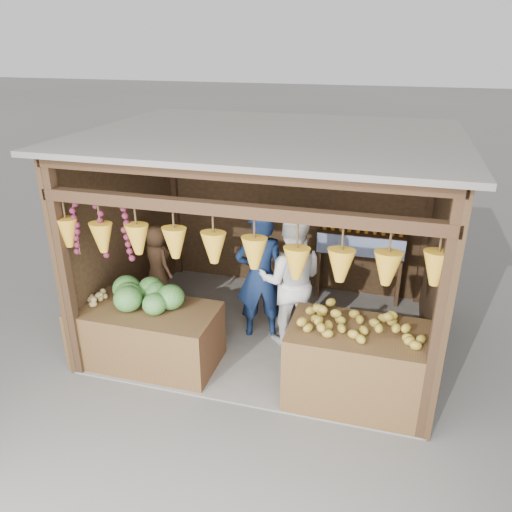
% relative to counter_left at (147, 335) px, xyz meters
% --- Properties ---
extents(ground, '(80.00, 80.00, 0.00)m').
position_rel_counter_left_xyz_m(ground, '(1.25, 1.03, -0.37)').
color(ground, '#514F49').
rests_on(ground, ground).
extents(stall_structure, '(4.30, 3.30, 2.66)m').
position_rel_counter_left_xyz_m(stall_structure, '(1.22, 0.99, 1.30)').
color(stall_structure, slate).
rests_on(stall_structure, ground).
extents(back_shelf, '(1.25, 0.32, 1.32)m').
position_rel_counter_left_xyz_m(back_shelf, '(2.30, 2.31, 0.51)').
color(back_shelf, '#382314').
rests_on(back_shelf, ground).
extents(counter_left, '(1.71, 0.85, 0.74)m').
position_rel_counter_left_xyz_m(counter_left, '(0.00, 0.00, 0.00)').
color(counter_left, '#4D2E19').
rests_on(counter_left, ground).
extents(counter_right, '(1.45, 0.85, 0.89)m').
position_rel_counter_left_xyz_m(counter_right, '(2.49, -0.04, 0.08)').
color(counter_right, '#4F321A').
rests_on(counter_right, ground).
extents(stool, '(0.35, 0.35, 0.33)m').
position_rel_counter_left_xyz_m(stool, '(-0.34, 1.04, -0.20)').
color(stool, black).
rests_on(stool, ground).
extents(man_standing, '(0.74, 0.61, 1.73)m').
position_rel_counter_left_xyz_m(man_standing, '(1.15, 0.96, 0.50)').
color(man_standing, '#122144').
rests_on(man_standing, ground).
extents(woman_standing, '(0.94, 0.79, 1.74)m').
position_rel_counter_left_xyz_m(woman_standing, '(1.56, 0.93, 0.50)').
color(woman_standing, white).
rests_on(woman_standing, ground).
extents(vendor_seated, '(0.61, 0.55, 1.05)m').
position_rel_counter_left_xyz_m(vendor_seated, '(-0.34, 1.04, 0.48)').
color(vendor_seated, '#4F341F').
rests_on(vendor_seated, stool).
extents(melon_pile, '(1.00, 0.50, 0.32)m').
position_rel_counter_left_xyz_m(melon_pile, '(-0.01, 0.08, 0.53)').
color(melon_pile, '#1A5215').
rests_on(melon_pile, counter_left).
extents(tanfruit_pile, '(0.34, 0.40, 0.13)m').
position_rel_counter_left_xyz_m(tanfruit_pile, '(-0.68, -0.04, 0.43)').
color(tanfruit_pile, tan).
rests_on(tanfruit_pile, counter_left).
extents(mango_pile, '(1.40, 0.64, 0.22)m').
position_rel_counter_left_xyz_m(mango_pile, '(2.49, -0.02, 0.63)').
color(mango_pile, '#AF6117').
rests_on(mango_pile, counter_right).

